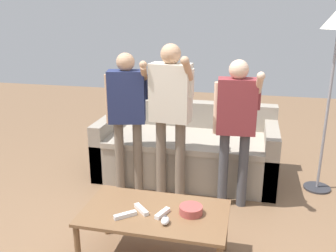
% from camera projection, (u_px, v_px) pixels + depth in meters
% --- Properties ---
extents(couch, '(1.98, 0.93, 0.79)m').
position_uv_depth(couch, '(187.00, 150.00, 4.21)').
color(couch, '#9E9384').
rests_on(couch, ground).
extents(coffee_table, '(1.06, 0.60, 0.43)m').
position_uv_depth(coffee_table, '(155.00, 217.00, 2.68)').
color(coffee_table, brown).
rests_on(coffee_table, ground).
extents(snack_bowl, '(0.17, 0.17, 0.06)m').
position_uv_depth(snack_bowl, '(191.00, 210.00, 2.63)').
color(snack_bowl, '#B24C47').
rests_on(snack_bowl, coffee_table).
extents(game_remote_nunchuk, '(0.06, 0.09, 0.05)m').
position_uv_depth(game_remote_nunchuk, '(165.00, 221.00, 2.51)').
color(game_remote_nunchuk, white).
rests_on(game_remote_nunchuk, coffee_table).
extents(player_left, '(0.46, 0.29, 1.45)m').
position_uv_depth(player_left, '(127.00, 107.00, 3.64)').
color(player_left, '#756656').
rests_on(player_left, ground).
extents(player_center, '(0.45, 0.37, 1.55)m').
position_uv_depth(player_center, '(171.00, 104.00, 3.50)').
color(player_center, '#756656').
rests_on(player_center, ground).
extents(player_right, '(0.43, 0.30, 1.42)m').
position_uv_depth(player_right, '(236.00, 117.00, 3.35)').
color(player_right, '#47474C').
rests_on(player_right, ground).
extents(game_remote_wand_near, '(0.14, 0.14, 0.03)m').
position_uv_depth(game_remote_wand_near, '(141.00, 209.00, 2.67)').
color(game_remote_wand_near, white).
rests_on(game_remote_wand_near, coffee_table).
extents(game_remote_wand_far, '(0.15, 0.13, 0.03)m').
position_uv_depth(game_remote_wand_far, '(125.00, 215.00, 2.59)').
color(game_remote_wand_far, white).
rests_on(game_remote_wand_far, coffee_table).
extents(game_remote_wand_spare, '(0.09, 0.15, 0.03)m').
position_uv_depth(game_remote_wand_spare, '(162.00, 213.00, 2.61)').
color(game_remote_wand_spare, white).
rests_on(game_remote_wand_spare, coffee_table).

